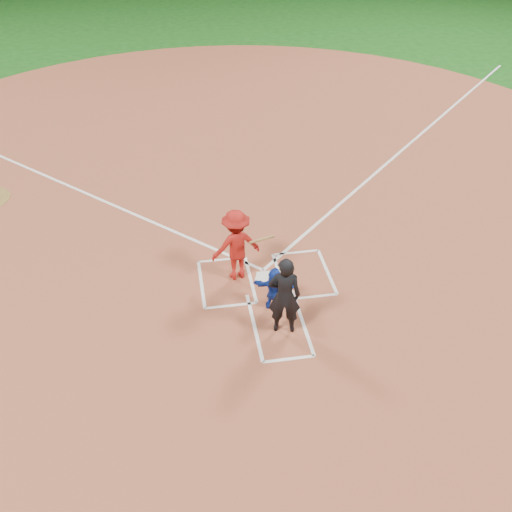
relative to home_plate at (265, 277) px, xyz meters
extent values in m
plane|color=#124812|center=(0.00, 0.00, -0.02)|extent=(120.00, 120.00, 0.00)
cylinder|color=brown|center=(0.00, 6.00, -0.01)|extent=(28.00, 28.00, 0.01)
cylinder|color=silver|center=(0.00, 0.00, 0.00)|extent=(0.60, 0.60, 0.02)
imported|color=#132F9D|center=(0.01, -1.12, 0.54)|extent=(1.06, 0.64, 1.09)
imported|color=black|center=(0.07, -1.88, 0.96)|extent=(0.78, 0.59, 1.93)
cube|color=white|center=(-0.98, 0.92, -0.01)|extent=(1.22, 0.08, 0.01)
cube|color=white|center=(-0.98, -0.92, -0.01)|extent=(1.22, 0.08, 0.01)
cube|color=white|center=(-0.37, 0.00, -0.01)|extent=(0.08, 1.83, 0.01)
cube|color=white|center=(-1.59, 0.00, -0.01)|extent=(0.08, 1.83, 0.01)
cube|color=white|center=(0.98, 0.92, -0.01)|extent=(1.22, 0.08, 0.01)
cube|color=white|center=(0.98, -0.92, -0.01)|extent=(1.22, 0.08, 0.01)
cube|color=white|center=(0.37, 0.00, -0.01)|extent=(0.08, 1.83, 0.01)
cube|color=white|center=(1.59, 0.00, -0.01)|extent=(0.08, 1.83, 0.01)
cube|color=white|center=(-0.55, -1.70, -0.01)|extent=(0.08, 2.20, 0.01)
cube|color=white|center=(0.55, -1.70, -0.01)|extent=(0.08, 2.20, 0.01)
cube|color=white|center=(0.00, -2.80, -0.01)|extent=(1.10, 0.08, 0.01)
cube|color=white|center=(7.07, 7.37, -0.01)|extent=(14.21, 14.21, 0.01)
cube|color=white|center=(-7.07, 7.37, -0.01)|extent=(14.21, 14.21, 0.01)
imported|color=#A61712|center=(-0.69, 0.18, 0.93)|extent=(1.32, 0.91, 1.87)
cylinder|color=olive|center=(-0.09, 0.03, 1.13)|extent=(0.71, 0.55, 0.28)
camera|label=1|loc=(-2.04, -10.95, 8.79)|focal=40.00mm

